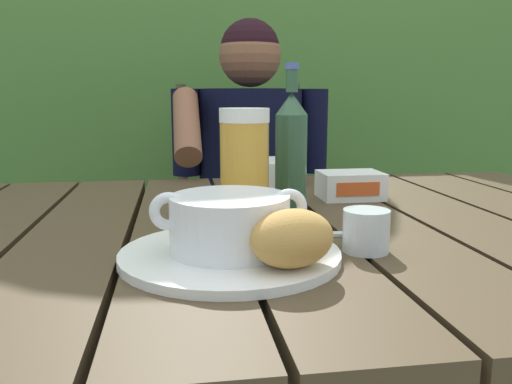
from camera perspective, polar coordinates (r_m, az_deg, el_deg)
The scene contains 13 objects.
dining_table at distance 0.91m, azimuth 2.26°, elevation -8.61°, with size 1.45×0.97×0.78m.
hedge_backdrop at distance 2.47m, azimuth -1.23°, elevation 12.75°, with size 3.69×0.90×2.52m.
chair_near_diner at distance 1.85m, azimuth -1.31°, elevation -4.81°, with size 0.45×0.42×1.03m.
person_eating at distance 1.61m, azimuth -0.53°, elevation 0.86°, with size 0.48×0.47×1.22m.
serving_plate at distance 0.69m, azimuth -2.86°, elevation -6.87°, with size 0.29×0.29×0.01m.
soup_bowl at distance 0.68m, azimuth -2.89°, elevation -3.26°, with size 0.21×0.16×0.08m.
bread_roll at distance 0.62m, azimuth 4.00°, elevation -5.09°, with size 0.13×0.11×0.07m.
beer_glass at distance 0.89m, azimuth -1.27°, elevation 3.07°, with size 0.09×0.09×0.19m.
beer_bottle at distance 0.98m, azimuth 3.88°, elevation 4.78°, with size 0.06×0.06×0.27m.
water_glass_small at distance 0.73m, azimuth 11.98°, elevation -4.18°, with size 0.06×0.06×0.06m.
butter_tub at distance 1.10m, azimuth 10.31°, elevation 0.75°, with size 0.13×0.10×0.06m.
table_knife at distance 0.80m, azimuth 6.70°, elevation -4.59°, with size 0.16×0.03×0.01m.
diner_bowl at distance 1.26m, azimuth 1.87°, elevation 2.20°, with size 0.16×0.16×0.06m.
Camera 1 is at (-0.17, -0.84, 0.99)m, focal length 36.43 mm.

